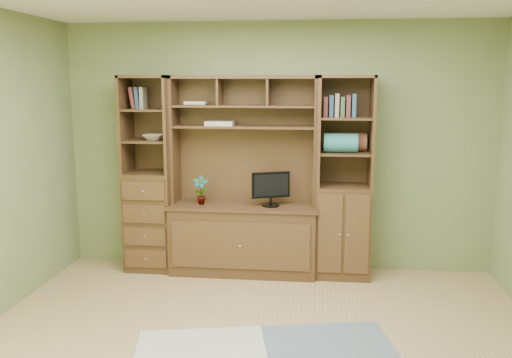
# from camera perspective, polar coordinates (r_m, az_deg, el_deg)

# --- Properties ---
(room) EXTENTS (4.60, 4.10, 2.64)m
(room) POSITION_cam_1_polar(r_m,az_deg,el_deg) (3.77, -0.13, -0.26)
(room) COLOR tan
(room) RESTS_ON ground
(center_hutch) EXTENTS (1.54, 0.53, 2.05)m
(center_hutch) POSITION_cam_1_polar(r_m,az_deg,el_deg) (5.56, -1.36, 0.25)
(center_hutch) COLOR #432B17
(center_hutch) RESTS_ON ground
(left_tower) EXTENTS (0.50, 0.45, 2.05)m
(left_tower) POSITION_cam_1_polar(r_m,az_deg,el_deg) (5.81, -11.11, 0.51)
(left_tower) COLOR #432B17
(left_tower) RESTS_ON ground
(right_tower) EXTENTS (0.55, 0.45, 2.05)m
(right_tower) POSITION_cam_1_polar(r_m,az_deg,el_deg) (5.55, 9.24, 0.11)
(right_tower) COLOR #432B17
(right_tower) RESTS_ON ground
(monitor) EXTENTS (0.44, 0.31, 0.49)m
(monitor) POSITION_cam_1_polar(r_m,az_deg,el_deg) (5.50, 1.57, -0.40)
(monitor) COLOR black
(monitor) RESTS_ON center_hutch
(orchid) EXTENTS (0.16, 0.11, 0.30)m
(orchid) POSITION_cam_1_polar(r_m,az_deg,el_deg) (5.63, -5.85, -1.20)
(orchid) COLOR #A64638
(orchid) RESTS_ON center_hutch
(magazines) EXTENTS (0.29, 0.21, 0.04)m
(magazines) POSITION_cam_1_polar(r_m,az_deg,el_deg) (5.62, -3.83, 5.87)
(magazines) COLOR beige
(magazines) RESTS_ON center_hutch
(bowl) EXTENTS (0.23, 0.23, 0.06)m
(bowl) POSITION_cam_1_polar(r_m,az_deg,el_deg) (5.74, -10.70, 4.36)
(bowl) COLOR beige
(bowl) RESTS_ON left_tower
(blanket_teal) EXTENTS (0.33, 0.19, 0.19)m
(blanket_teal) POSITION_cam_1_polar(r_m,az_deg,el_deg) (5.45, 8.90, 3.77)
(blanket_teal) COLOR #296E6D
(blanket_teal) RESTS_ON right_tower
(blanket_red) EXTENTS (0.34, 0.19, 0.19)m
(blanket_red) POSITION_cam_1_polar(r_m,az_deg,el_deg) (5.58, 9.81, 3.87)
(blanket_red) COLOR brown
(blanket_red) RESTS_ON right_tower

